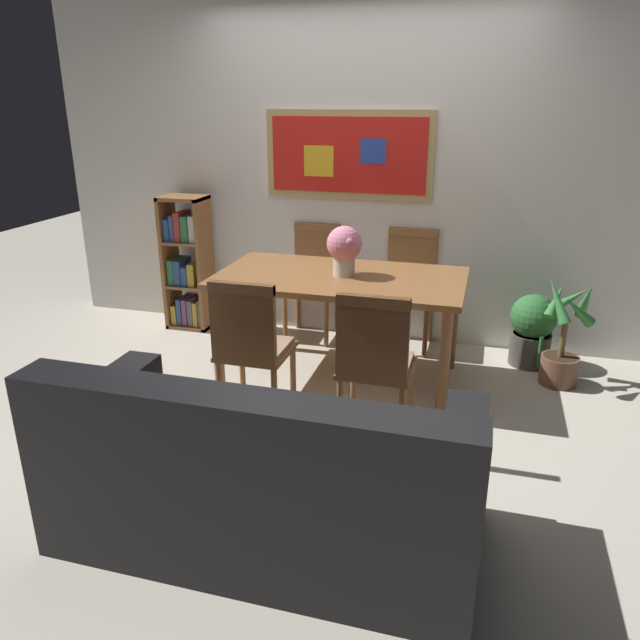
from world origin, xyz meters
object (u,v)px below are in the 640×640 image
(dining_table, at_px, (340,288))
(dining_chair_far_left, at_px, (314,271))
(flower_vase, at_px, (344,248))
(potted_ivy, at_px, (532,329))
(leather_couch, at_px, (262,480))
(potted_palm, at_px, (563,343))
(dining_chair_near_right, at_px, (375,356))
(dining_chair_near_left, at_px, (250,341))
(dining_chair_far_right, at_px, (410,279))
(bookshelf, at_px, (188,268))

(dining_table, distance_m, dining_chair_far_left, 0.87)
(flower_vase, bearing_deg, potted_ivy, 24.74)
(flower_vase, bearing_deg, leather_couch, -87.89)
(potted_palm, distance_m, flower_vase, 1.61)
(dining_chair_far_left, bearing_deg, dining_chair_near_right, -62.94)
(dining_table, xyz_separation_m, flower_vase, (0.02, 0.01, 0.28))
(dining_chair_near_right, distance_m, dining_chair_near_left, 0.73)
(dining_chair_far_right, bearing_deg, dining_chair_near_left, -114.88)
(dining_chair_near_left, height_order, bookshelf, bookshelf)
(leather_couch, xyz_separation_m, potted_palm, (1.39, 2.02, -0.01))
(dining_chair_near_right, bearing_deg, dining_chair_far_left, 117.06)
(dining_chair_near_left, xyz_separation_m, leather_couch, (0.43, -0.95, -0.23))
(dining_chair_far_left, relative_size, flower_vase, 2.77)
(dining_chair_far_left, xyz_separation_m, potted_palm, (1.88, -0.45, -0.24))
(bookshelf, relative_size, potted_ivy, 2.08)
(dining_chair_far_left, bearing_deg, dining_chair_far_right, -0.34)
(potted_ivy, distance_m, flower_vase, 1.54)
(dining_chair_near_right, relative_size, potted_ivy, 1.71)
(dining_table, distance_m, bookshelf, 1.61)
(dining_table, distance_m, leather_couch, 1.75)
(dining_chair_near_left, distance_m, dining_chair_far_right, 1.68)
(dining_table, bearing_deg, potted_palm, 11.79)
(dining_table, xyz_separation_m, potted_ivy, (1.29, 0.59, -0.37))
(dining_table, xyz_separation_m, dining_chair_far_right, (0.37, 0.76, -0.12))
(dining_chair_near_left, xyz_separation_m, bookshelf, (-1.13, 1.42, -0.02))
(dining_table, xyz_separation_m, leather_couch, (0.09, -1.72, -0.34))
(dining_chair_far_left, distance_m, leather_couch, 2.53)
(bookshelf, bearing_deg, potted_palm, -6.63)
(dining_chair_far_left, distance_m, bookshelf, 1.07)
(dining_chair_near_left, distance_m, leather_couch, 1.06)
(potted_palm, bearing_deg, dining_chair_near_right, -134.29)
(dining_chair_far_left, distance_m, potted_ivy, 1.72)
(dining_chair_far_right, relative_size, flower_vase, 2.77)
(dining_table, distance_m, flower_vase, 0.28)
(dining_chair_near_right, relative_size, dining_chair_far_right, 1.00)
(dining_table, height_order, dining_chair_far_left, dining_chair_far_left)
(dining_chair_far_right, height_order, flower_vase, flower_vase)
(potted_palm, bearing_deg, leather_couch, -124.41)
(dining_chair_near_left, distance_m, potted_ivy, 2.14)
(dining_chair_far_left, bearing_deg, potted_ivy, -5.57)
(leather_couch, bearing_deg, dining_chair_near_left, 114.16)
(dining_chair_near_right, xyz_separation_m, potted_ivy, (0.90, 1.39, -0.26))
(potted_ivy, bearing_deg, leather_couch, -117.53)
(dining_chair_near_left, relative_size, dining_chair_far_right, 1.00)
(potted_ivy, bearing_deg, dining_chair_far_left, 174.43)
(potted_palm, bearing_deg, potted_ivy, 122.24)
(dining_chair_far_left, distance_m, flower_vase, 0.95)
(dining_table, relative_size, dining_chair_far_right, 1.80)
(dining_chair_near_left, height_order, leather_couch, dining_chair_near_left)
(dining_chair_far_right, relative_size, potted_ivy, 1.71)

